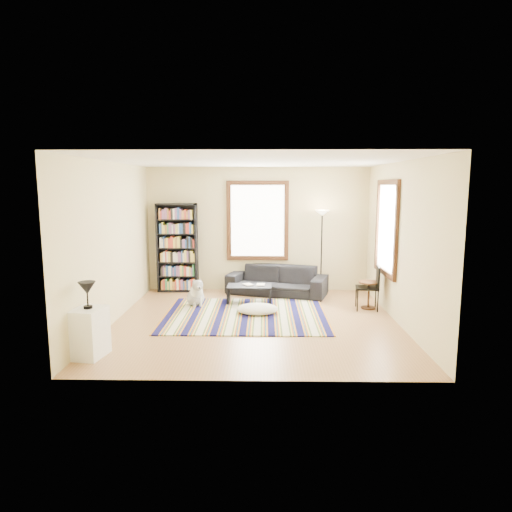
{
  "coord_description": "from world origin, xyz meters",
  "views": [
    {
      "loc": [
        0.15,
        -7.84,
        2.4
      ],
      "look_at": [
        0.0,
        0.5,
        1.1
      ],
      "focal_mm": 32.0,
      "sensor_mm": 36.0,
      "label": 1
    }
  ],
  "objects_px": {
    "bookshelf": "(177,248)",
    "white_cabinet": "(90,333)",
    "side_table": "(369,295)",
    "floor_cushion": "(257,309)",
    "dog": "(195,292)",
    "sofa": "(277,280)",
    "coffee_table": "(249,294)",
    "floor_lamp": "(321,252)",
    "folding_chair": "(367,288)"
  },
  "relations": [
    {
      "from": "dog",
      "to": "side_table",
      "type": "bearing_deg",
      "value": -25.04
    },
    {
      "from": "floor_lamp",
      "to": "folding_chair",
      "type": "xyz_separation_m",
      "value": [
        0.73,
        -1.32,
        -0.5
      ]
    },
    {
      "from": "sofa",
      "to": "white_cabinet",
      "type": "bearing_deg",
      "value": -108.62
    },
    {
      "from": "bookshelf",
      "to": "floor_cushion",
      "type": "bearing_deg",
      "value": -45.23
    },
    {
      "from": "floor_lamp",
      "to": "folding_chair",
      "type": "distance_m",
      "value": 1.59
    },
    {
      "from": "coffee_table",
      "to": "side_table",
      "type": "distance_m",
      "value": 2.39
    },
    {
      "from": "floor_lamp",
      "to": "folding_chair",
      "type": "bearing_deg",
      "value": -60.95
    },
    {
      "from": "sofa",
      "to": "side_table",
      "type": "height_order",
      "value": "sofa"
    },
    {
      "from": "folding_chair",
      "to": "dog",
      "type": "height_order",
      "value": "folding_chair"
    },
    {
      "from": "coffee_table",
      "to": "side_table",
      "type": "xyz_separation_m",
      "value": [
        2.35,
        -0.41,
        0.09
      ]
    },
    {
      "from": "floor_lamp",
      "to": "dog",
      "type": "height_order",
      "value": "floor_lamp"
    },
    {
      "from": "sofa",
      "to": "coffee_table",
      "type": "distance_m",
      "value": 0.95
    },
    {
      "from": "bookshelf",
      "to": "floor_lamp",
      "type": "bearing_deg",
      "value": -3.02
    },
    {
      "from": "floor_lamp",
      "to": "white_cabinet",
      "type": "distance_m",
      "value": 5.4
    },
    {
      "from": "sofa",
      "to": "side_table",
      "type": "xyz_separation_m",
      "value": [
        1.77,
        -1.15,
        -0.05
      ]
    },
    {
      "from": "floor_lamp",
      "to": "side_table",
      "type": "height_order",
      "value": "floor_lamp"
    },
    {
      "from": "sofa",
      "to": "coffee_table",
      "type": "relative_size",
      "value": 2.4
    },
    {
      "from": "bookshelf",
      "to": "floor_cushion",
      "type": "distance_m",
      "value": 2.76
    },
    {
      "from": "dog",
      "to": "white_cabinet",
      "type": "bearing_deg",
      "value": -133.84
    },
    {
      "from": "floor_cushion",
      "to": "side_table",
      "type": "height_order",
      "value": "side_table"
    },
    {
      "from": "dog",
      "to": "bookshelf",
      "type": "bearing_deg",
      "value": 92.02
    },
    {
      "from": "coffee_table",
      "to": "folding_chair",
      "type": "distance_m",
      "value": 2.37
    },
    {
      "from": "bookshelf",
      "to": "side_table",
      "type": "bearing_deg",
      "value": -19.49
    },
    {
      "from": "bookshelf",
      "to": "coffee_table",
      "type": "distance_m",
      "value": 2.1
    },
    {
      "from": "floor_cushion",
      "to": "folding_chair",
      "type": "relative_size",
      "value": 0.91
    },
    {
      "from": "folding_chair",
      "to": "white_cabinet",
      "type": "height_order",
      "value": "folding_chair"
    },
    {
      "from": "floor_cushion",
      "to": "dog",
      "type": "xyz_separation_m",
      "value": [
        -1.25,
        0.58,
        0.18
      ]
    },
    {
      "from": "folding_chair",
      "to": "floor_lamp",
      "type": "bearing_deg",
      "value": 125.9
    },
    {
      "from": "dog",
      "to": "coffee_table",
      "type": "bearing_deg",
      "value": -8.55
    },
    {
      "from": "sofa",
      "to": "coffee_table",
      "type": "bearing_deg",
      "value": -111.35
    },
    {
      "from": "coffee_table",
      "to": "white_cabinet",
      "type": "distance_m",
      "value": 3.72
    },
    {
      "from": "floor_cushion",
      "to": "dog",
      "type": "distance_m",
      "value": 1.39
    },
    {
      "from": "floor_cushion",
      "to": "dog",
      "type": "bearing_deg",
      "value": 155.21
    },
    {
      "from": "folding_chair",
      "to": "dog",
      "type": "relative_size",
      "value": 1.55
    },
    {
      "from": "bookshelf",
      "to": "white_cabinet",
      "type": "xyz_separation_m",
      "value": [
        -0.49,
        -4.04,
        -0.65
      ]
    },
    {
      "from": "floor_lamp",
      "to": "side_table",
      "type": "bearing_deg",
      "value": -57.93
    },
    {
      "from": "white_cabinet",
      "to": "sofa",
      "type": "bearing_deg",
      "value": 63.53
    },
    {
      "from": "coffee_table",
      "to": "dog",
      "type": "xyz_separation_m",
      "value": [
        -1.07,
        -0.27,
        0.1
      ]
    },
    {
      "from": "sofa",
      "to": "white_cabinet",
      "type": "distance_m",
      "value": 4.66
    },
    {
      "from": "coffee_table",
      "to": "dog",
      "type": "distance_m",
      "value": 1.11
    },
    {
      "from": "bookshelf",
      "to": "white_cabinet",
      "type": "distance_m",
      "value": 4.12
    },
    {
      "from": "floor_cushion",
      "to": "floor_lamp",
      "type": "distance_m",
      "value": 2.34
    },
    {
      "from": "coffee_table",
      "to": "dog",
      "type": "relative_size",
      "value": 1.62
    },
    {
      "from": "bookshelf",
      "to": "side_table",
      "type": "relative_size",
      "value": 3.7
    },
    {
      "from": "dog",
      "to": "sofa",
      "type": "bearing_deg",
      "value": 8.55
    },
    {
      "from": "bookshelf",
      "to": "coffee_table",
      "type": "height_order",
      "value": "bookshelf"
    },
    {
      "from": "coffee_table",
      "to": "white_cabinet",
      "type": "height_order",
      "value": "white_cabinet"
    },
    {
      "from": "side_table",
      "to": "sofa",
      "type": "bearing_deg",
      "value": 146.94
    },
    {
      "from": "folding_chair",
      "to": "white_cabinet",
      "type": "distance_m",
      "value": 5.13
    },
    {
      "from": "sofa",
      "to": "white_cabinet",
      "type": "xyz_separation_m",
      "value": [
        -2.73,
        -3.77,
        0.03
      ]
    }
  ]
}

